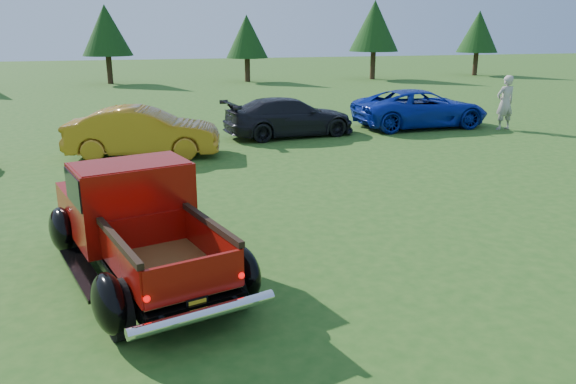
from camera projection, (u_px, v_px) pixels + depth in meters
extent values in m
plane|color=#265217|center=(256.00, 258.00, 9.09)|extent=(120.00, 120.00, 0.00)
cylinder|color=#332114|center=(110.00, 70.00, 36.72)|extent=(0.36, 0.36, 1.80)
cone|color=black|center=(106.00, 30.00, 36.01)|extent=(3.20, 3.20, 3.20)
cylinder|color=#332114|center=(247.00, 70.00, 38.14)|extent=(0.36, 0.36, 1.58)
cone|color=black|center=(247.00, 36.00, 37.51)|extent=(2.82, 2.82, 2.82)
cylinder|color=#332114|center=(373.00, 65.00, 39.93)|extent=(0.36, 0.36, 1.94)
cone|color=black|center=(374.00, 26.00, 39.17)|extent=(3.46, 3.46, 3.46)
cylinder|color=#332114|center=(475.00, 64.00, 43.20)|extent=(0.36, 0.36, 1.73)
cone|color=black|center=(478.00, 31.00, 42.52)|extent=(3.07, 3.07, 3.07)
cylinder|color=black|center=(118.00, 310.00, 6.66)|extent=(0.41, 0.76, 0.73)
cylinder|color=black|center=(235.00, 280.00, 7.44)|extent=(0.41, 0.76, 0.73)
cylinder|color=black|center=(69.00, 235.00, 9.05)|extent=(0.41, 0.76, 0.73)
cylinder|color=black|center=(162.00, 219.00, 9.83)|extent=(0.41, 0.76, 0.73)
cube|color=black|center=(143.00, 252.00, 8.27)|extent=(2.40, 4.47, 0.18)
cube|color=maroon|center=(113.00, 202.00, 9.40)|extent=(1.87, 1.74, 0.57)
cube|color=silver|center=(103.00, 192.00, 9.98)|extent=(1.42, 0.45, 0.46)
cube|color=maroon|center=(133.00, 202.00, 8.34)|extent=(1.85, 1.45, 1.19)
cube|color=black|center=(131.00, 181.00, 8.25)|extent=(1.86, 1.38, 0.46)
cube|color=maroon|center=(130.00, 165.00, 8.18)|extent=(1.75, 1.35, 0.07)
cube|color=brown|center=(169.00, 269.00, 7.29)|extent=(1.68, 2.09, 0.05)
cube|color=maroon|center=(120.00, 263.00, 6.92)|extent=(0.54, 1.77, 0.47)
cube|color=maroon|center=(212.00, 243.00, 7.53)|extent=(0.54, 1.77, 0.47)
cube|color=maroon|center=(146.00, 231.00, 7.97)|extent=(1.20, 0.38, 0.47)
cube|color=maroon|center=(195.00, 279.00, 6.48)|extent=(1.20, 0.39, 0.47)
cube|color=black|center=(118.00, 241.00, 6.84)|extent=(0.58, 1.78, 0.08)
cube|color=black|center=(211.00, 223.00, 7.45)|extent=(0.58, 1.78, 0.08)
ellipsoid|color=black|center=(109.00, 304.00, 6.59)|extent=(0.67, 1.04, 0.80)
ellipsoid|color=black|center=(241.00, 271.00, 7.45)|extent=(0.67, 1.04, 0.80)
ellipsoid|color=black|center=(62.00, 230.00, 8.98)|extent=(0.67, 1.04, 0.80)
ellipsoid|color=black|center=(166.00, 212.00, 9.84)|extent=(0.67, 1.04, 0.80)
cube|color=black|center=(83.00, 273.00, 7.83)|extent=(0.80, 1.92, 0.05)
cube|color=black|center=(199.00, 248.00, 8.70)|extent=(0.80, 1.92, 0.05)
cylinder|color=silver|center=(204.00, 314.00, 6.39)|extent=(1.75, 0.63, 0.15)
cube|color=black|center=(197.00, 303.00, 6.53)|extent=(0.27, 0.09, 0.14)
cube|color=gold|center=(198.00, 304.00, 6.53)|extent=(0.21, 0.07, 0.09)
sphere|color=#CC0505|center=(147.00, 299.00, 6.19)|extent=(0.08, 0.08, 0.08)
sphere|color=#CC0505|center=(241.00, 275.00, 6.77)|extent=(0.08, 0.08, 0.08)
imported|color=#B17417|center=(143.00, 132.00, 16.04)|extent=(4.49, 2.23, 1.42)
imported|color=black|center=(290.00, 117.00, 19.09)|extent=(4.69, 2.37, 1.30)
imported|color=#0E259D|center=(421.00, 108.00, 20.80)|extent=(5.05, 2.43, 1.39)
imported|color=#AFA497|center=(505.00, 103.00, 20.18)|extent=(0.74, 0.52, 1.95)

